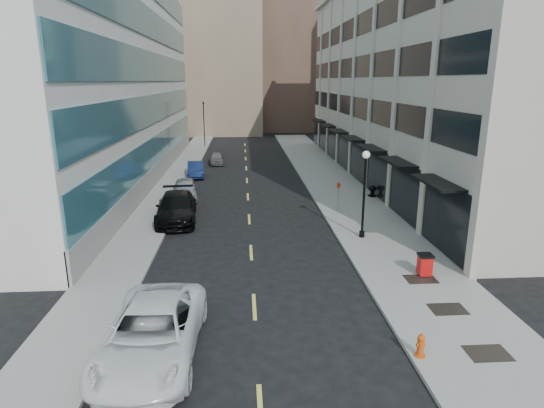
{
  "coord_description": "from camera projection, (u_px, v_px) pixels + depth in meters",
  "views": [
    {
      "loc": [
        -0.37,
        -14.66,
        8.86
      ],
      "look_at": [
        1.24,
        9.92,
        2.13
      ],
      "focal_mm": 30.0,
      "sensor_mm": 36.0,
      "label": 1
    }
  ],
  "objects": [
    {
      "name": "fire_hydrant",
      "position": [
        421.0,
        345.0,
        14.73
      ],
      "size": [
        0.34,
        0.34,
        0.83
      ],
      "rotation": [
        0.0,
        0.0,
        0.04
      ],
      "color": "#E45210",
      "rests_on": "sidewalk_right"
    },
    {
      "name": "building_left",
      "position": [
        59.0,
        66.0,
        38.81
      ],
      "size": [
        16.14,
        46.0,
        20.0
      ],
      "color": "silver",
      "rests_on": "ground"
    },
    {
      "name": "grate_near",
      "position": [
        488.0,
        353.0,
        14.98
      ],
      "size": [
        1.4,
        1.0,
        0.01
      ],
      "primitive_type": "cube",
      "color": "black",
      "rests_on": "sidewalk_right"
    },
    {
      "name": "car_blue_sedan",
      "position": [
        196.0,
        169.0,
        42.93
      ],
      "size": [
        1.9,
        4.41,
        1.41
      ],
      "primitive_type": "imported",
      "rotation": [
        0.0,
        0.0,
        0.1
      ],
      "color": "#15244F",
      "rests_on": "ground"
    },
    {
      "name": "car_silver_sedan",
      "position": [
        185.0,
        189.0,
        34.92
      ],
      "size": [
        2.36,
        4.76,
        1.56
      ],
      "primitive_type": "imported",
      "rotation": [
        0.0,
        0.0,
        0.12
      ],
      "color": "#9DA0A5",
      "rests_on": "ground"
    },
    {
      "name": "grate_far",
      "position": [
        421.0,
        279.0,
        20.56
      ],
      "size": [
        1.4,
        1.0,
        0.01
      ],
      "primitive_type": "cube",
      "color": "black",
      "rests_on": "sidewalk_right"
    },
    {
      "name": "trash_bin",
      "position": [
        425.0,
        264.0,
        20.85
      ],
      "size": [
        0.65,
        0.72,
        1.03
      ],
      "rotation": [
        0.0,
        0.0,
        -0.02
      ],
      "color": "red",
      "rests_on": "sidewalk_right"
    },
    {
      "name": "ground",
      "position": [
        256.0,
        333.0,
        16.47
      ],
      "size": [
        160.0,
        160.0,
        0.0
      ],
      "primitive_type": "plane",
      "color": "black",
      "rests_on": "ground"
    },
    {
      "name": "urn_planter",
      "position": [
        372.0,
        190.0,
        35.03
      ],
      "size": [
        0.64,
        0.64,
        0.88
      ],
      "rotation": [
        0.0,
        0.0,
        0.29
      ],
      "color": "black",
      "rests_on": "sidewalk_right"
    },
    {
      "name": "skyline_tan_near",
      "position": [
        219.0,
        49.0,
        77.98
      ],
      "size": [
        14.0,
        18.0,
        28.0
      ],
      "primitive_type": "cube",
      "color": "#8D785C",
      "rests_on": "ground"
    },
    {
      "name": "building_right",
      "position": [
        432.0,
        79.0,
        41.15
      ],
      "size": [
        15.3,
        46.5,
        18.25
      ],
      "color": "#B6AC9A",
      "rests_on": "ground"
    },
    {
      "name": "car_grey_sedan",
      "position": [
        216.0,
        158.0,
        49.44
      ],
      "size": [
        1.83,
        3.92,
        1.3
      ],
      "primitive_type": "imported",
      "rotation": [
        0.0,
        0.0,
        0.08
      ],
      "color": "slate",
      "rests_on": "ground"
    },
    {
      "name": "traffic_signal",
      "position": [
        203.0,
        104.0,
        60.81
      ],
      "size": [
        0.66,
        0.66,
        6.98
      ],
      "color": "black",
      "rests_on": "ground"
    },
    {
      "name": "sidewalk_right",
      "position": [
        342.0,
        194.0,
        36.17
      ],
      "size": [
        5.0,
        80.0,
        0.15
      ],
      "primitive_type": "cube",
      "color": "gray",
      "rests_on": "ground"
    },
    {
      "name": "lamppost",
      "position": [
        364.0,
        186.0,
        25.33
      ],
      "size": [
        0.42,
        0.42,
        5.09
      ],
      "color": "black",
      "rests_on": "sidewalk_right"
    },
    {
      "name": "car_black_pickup",
      "position": [
        176.0,
        208.0,
        29.41
      ],
      "size": [
        2.99,
        6.3,
        1.78
      ],
      "primitive_type": "imported",
      "rotation": [
        0.0,
        0.0,
        0.08
      ],
      "color": "black",
      "rests_on": "ground"
    },
    {
      "name": "car_white_van",
      "position": [
        152.0,
        333.0,
        14.81
      ],
      "size": [
        3.18,
        6.54,
        1.79
      ],
      "primitive_type": "imported",
      "rotation": [
        0.0,
        0.0,
        -0.03
      ],
      "color": "white",
      "rests_on": "ground"
    },
    {
      "name": "skyline_stone",
      "position": [
        347.0,
        73.0,
        78.5
      ],
      "size": [
        10.0,
        14.0,
        20.0
      ],
      "primitive_type": "cube",
      "color": "#B6AC9A",
      "rests_on": "ground"
    },
    {
      "name": "grate_mid",
      "position": [
        448.0,
        309.0,
        17.87
      ],
      "size": [
        1.4,
        1.0,
        0.01
      ],
      "primitive_type": "cube",
      "color": "black",
      "rests_on": "sidewalk_right"
    },
    {
      "name": "sign_post",
      "position": [
        338.0,
        192.0,
        30.88
      ],
      "size": [
        0.25,
        0.06,
        2.12
      ],
      "rotation": [
        0.0,
        0.0,
        0.02
      ],
      "color": "slate",
      "rests_on": "sidewalk_right"
    },
    {
      "name": "sidewalk_left",
      "position": [
        164.0,
        197.0,
        35.29
      ],
      "size": [
        3.0,
        80.0,
        0.15
      ],
      "primitive_type": "cube",
      "color": "gray",
      "rests_on": "ground"
    },
    {
      "name": "skyline_brown",
      "position": [
        287.0,
        33.0,
        81.8
      ],
      "size": [
        12.0,
        16.0,
        34.0
      ],
      "primitive_type": "cube",
      "color": "brown",
      "rests_on": "ground"
    },
    {
      "name": "skyline_tan_far",
      "position": [
        170.0,
        69.0,
        87.76
      ],
      "size": [
        12.0,
        14.0,
        22.0
      ],
      "primitive_type": "cube",
      "color": "#8D785C",
      "rests_on": "ground"
    },
    {
      "name": "road_centerline",
      "position": [
        248.0,
        207.0,
        32.83
      ],
      "size": [
        0.15,
        68.2,
        0.01
      ],
      "color": "#D8CC4C",
      "rests_on": "ground"
    }
  ]
}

